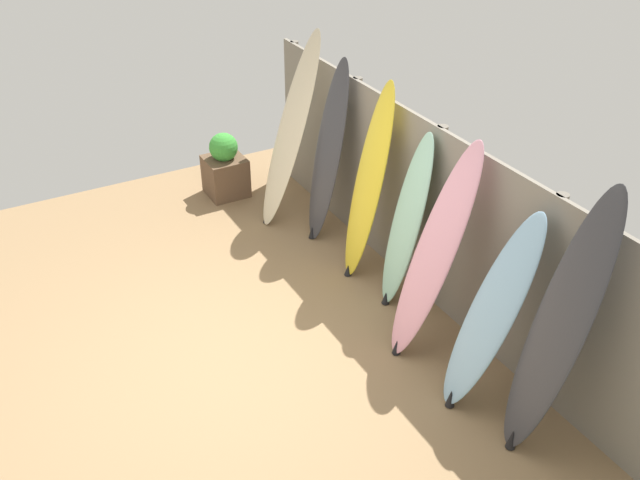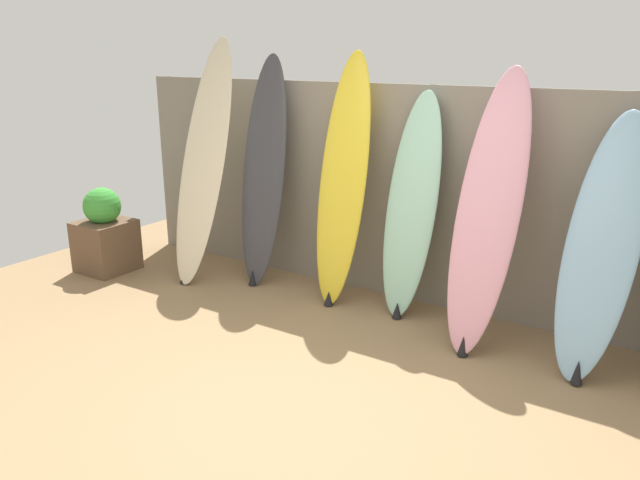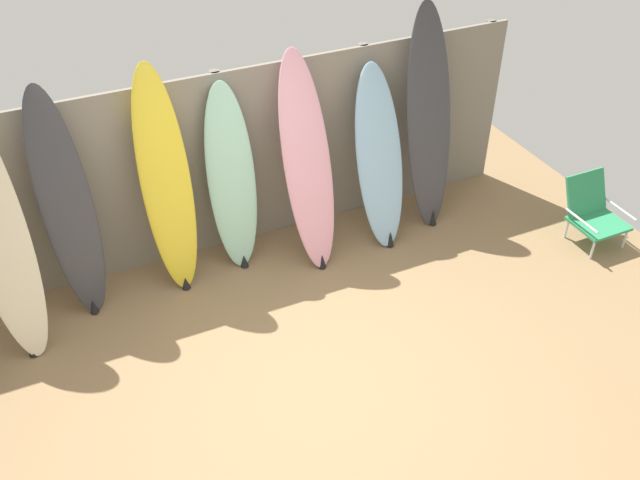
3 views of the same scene
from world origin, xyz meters
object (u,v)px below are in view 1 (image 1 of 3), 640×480
Objects in this scene: surfboard_cream_0 at (290,132)px; planter_box at (225,168)px; surfboard_charcoal_1 at (328,154)px; surfboard_charcoal_6 at (559,329)px; surfboard_pink_4 at (434,254)px; surfboard_seafoam_3 at (406,223)px; surfboard_yellow_2 at (368,184)px; surfboard_skyblue_5 at (491,314)px.

surfboard_cream_0 is 2.68× the size of planter_box.
surfboard_charcoal_1 is 0.93× the size of surfboard_charcoal_6.
surfboard_cream_0 is at bearing -179.47° from surfboard_pink_4.
surfboard_pink_4 is (0.67, -0.18, 0.10)m from surfboard_seafoam_3.
surfboard_yellow_2 is at bearing -0.79° from surfboard_charcoal_1.
surfboard_yellow_2 is at bearing 15.34° from planter_box.
surfboard_yellow_2 reaches higher than surfboard_skyblue_5.
surfboard_charcoal_1 is at bearing 176.03° from surfboard_pink_4.
surfboard_pink_4 reaches higher than surfboard_seafoam_3.
surfboard_cream_0 is at bearing 27.60° from planter_box.
surfboard_charcoal_1 is at bearing 177.13° from surfboard_skyblue_5.
surfboard_skyblue_5 is (3.41, 0.03, -0.23)m from surfboard_cream_0.
surfboard_seafoam_3 is 2.17× the size of planter_box.
surfboard_seafoam_3 is at bearing 164.62° from surfboard_pink_4.
surfboard_skyblue_5 is at bearing 6.56° from planter_box.
surfboard_charcoal_6 is at bearing -1.00° from surfboard_charcoal_1.
surfboard_pink_4 is at bearing -176.30° from surfboard_charcoal_6.
surfboard_yellow_2 is 1.16× the size of surfboard_seafoam_3.
surfboard_cream_0 reaches higher than surfboard_seafoam_3.
planter_box is (-2.28, -0.63, -0.67)m from surfboard_yellow_2.
surfboard_cream_0 is at bearing -174.00° from surfboard_seafoam_3.
surfboard_charcoal_6 is (2.60, -0.05, 0.06)m from surfboard_yellow_2.
surfboard_pink_4 reaches higher than planter_box.
surfboard_yellow_2 is 1.05× the size of surfboard_pink_4.
surfboard_seafoam_3 is 0.70m from surfboard_pink_4.
surfboard_pink_4 is at bearing 7.89° from planter_box.
planter_box is (-3.55, -0.49, -0.62)m from surfboard_pink_4.
planter_box is at bearing -173.25° from surfboard_charcoal_6.
surfboard_pink_4 is (1.27, -0.13, -0.05)m from surfboard_yellow_2.
surfboard_skyblue_5 reaches higher than planter_box.
surfboard_charcoal_6 reaches higher than surfboard_seafoam_3.
surfboard_skyblue_5 is 4.36m from planter_box.
planter_box is (-4.30, -0.49, -0.49)m from surfboard_skyblue_5.
surfboard_skyblue_5 is at bearing 0.46° from surfboard_cream_0.
surfboard_yellow_2 is 1.28m from surfboard_pink_4.
surfboard_skyblue_5 is (1.42, -0.18, -0.03)m from surfboard_seafoam_3.
surfboard_charcoal_6 is 4.97m from planter_box.
surfboard_cream_0 reaches higher than surfboard_yellow_2.
surfboard_seafoam_3 is at bearing 13.21° from planter_box.
surfboard_charcoal_1 is at bearing 17.00° from surfboard_cream_0.
surfboard_yellow_2 is 1.21× the size of surfboard_skyblue_5.
surfboard_charcoal_6 is (1.33, 0.09, 0.11)m from surfboard_pink_4.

